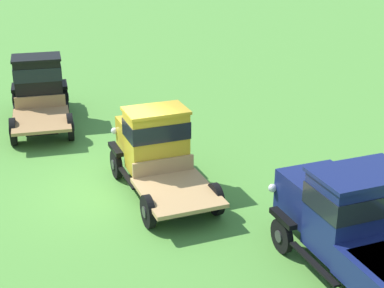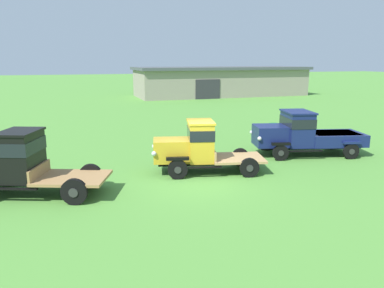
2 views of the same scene
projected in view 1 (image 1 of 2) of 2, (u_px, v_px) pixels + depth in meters
ground_plane at (117, 190)px, 15.79m from camera, size 240.00×240.00×0.00m
vintage_truck_foreground_near at (39, 87)px, 20.61m from camera, size 5.50×3.44×2.32m
vintage_truck_second_in_line at (155, 146)px, 15.68m from camera, size 4.98×2.79×2.23m
vintage_truck_midrow_center at (367, 231)px, 11.67m from camera, size 5.81×3.29×2.24m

